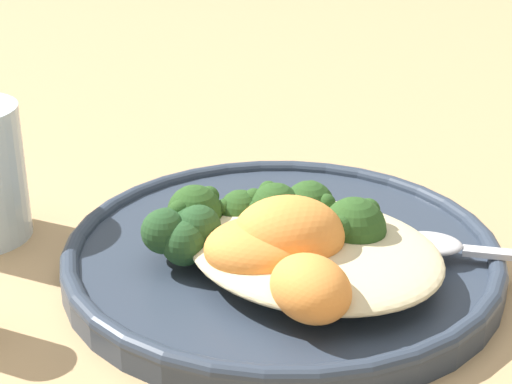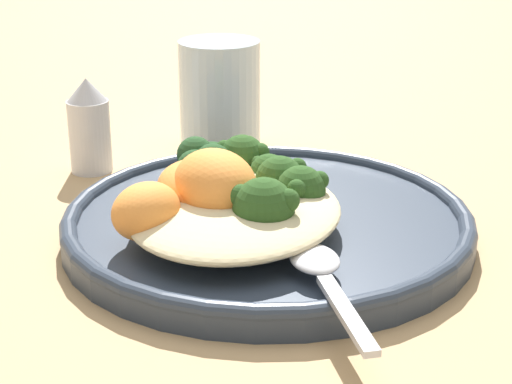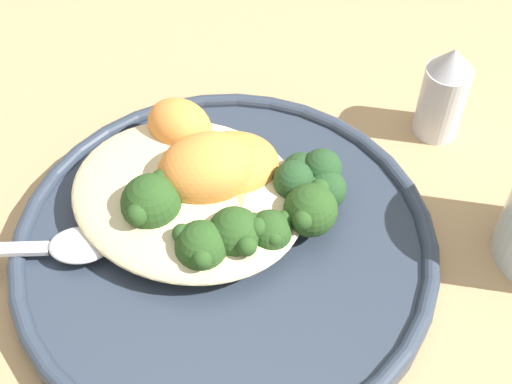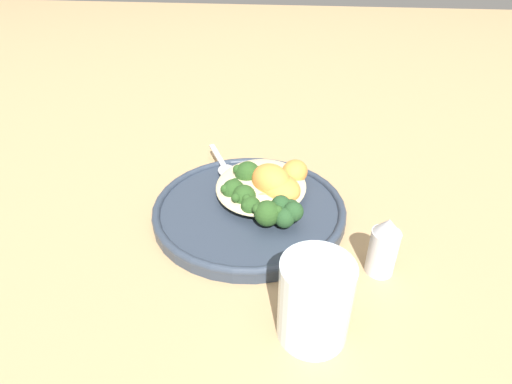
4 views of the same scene
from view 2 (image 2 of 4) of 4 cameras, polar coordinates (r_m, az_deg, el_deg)
ground_plane at (r=0.61m, az=1.02°, el=-2.64°), size 4.00×4.00×0.00m
plate at (r=0.59m, az=0.76°, el=-2.04°), size 0.28×0.28×0.02m
quinoa_mound at (r=0.56m, az=-1.40°, el=-1.29°), size 0.16×0.14×0.02m
broccoli_stalk_0 at (r=0.54m, az=0.17°, el=-1.06°), size 0.07×0.08×0.04m
broccoli_stalk_1 at (r=0.58m, az=1.93°, el=0.02°), size 0.04×0.11×0.03m
broccoli_stalk_2 at (r=0.59m, az=0.62°, el=0.67°), size 0.05×0.08×0.03m
broccoli_stalk_3 at (r=0.61m, az=-0.01°, el=0.87°), size 0.07×0.07×0.03m
broccoli_stalk_4 at (r=0.63m, az=-1.10°, el=2.00°), size 0.08×0.04×0.04m
sweet_potato_chunk_0 at (r=0.54m, az=-7.33°, el=-1.27°), size 0.06×0.05×0.04m
sweet_potato_chunk_1 at (r=0.57m, az=-3.10°, el=0.14°), size 0.06×0.07×0.04m
sweet_potato_chunk_2 at (r=0.58m, az=-3.77°, el=0.28°), size 0.09×0.09×0.04m
sweet_potato_chunk_3 at (r=0.56m, az=-2.74°, el=0.44°), size 0.09×0.08×0.05m
kale_tuft at (r=0.63m, az=-3.22°, el=2.01°), size 0.05×0.05×0.03m
spoon at (r=0.49m, az=4.34°, el=-5.18°), size 0.12×0.07×0.01m
water_glass at (r=0.78m, az=-2.43°, el=6.64°), size 0.07×0.07×0.09m
salt_shaker at (r=0.72m, az=-11.07°, el=4.34°), size 0.03×0.03×0.08m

